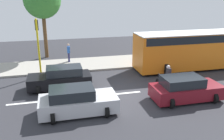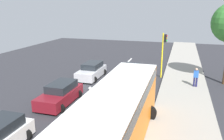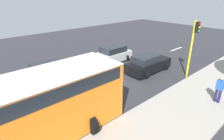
{
  "view_description": "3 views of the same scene",
  "coord_description": "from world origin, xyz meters",
  "px_view_note": "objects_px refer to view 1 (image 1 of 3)",
  "views": [
    {
      "loc": [
        -13.93,
        4.12,
        6.42
      ],
      "look_at": [
        1.7,
        0.32,
        1.11
      ],
      "focal_mm": 38.51,
      "sensor_mm": 36.0,
      "label": 1
    },
    {
      "loc": [
        6.54,
        -17.66,
        6.97
      ],
      "look_at": [
        1.0,
        0.55,
        1.73
      ],
      "focal_mm": 37.06,
      "sensor_mm": 36.0,
      "label": 2
    },
    {
      "loc": [
        10.94,
        -8.39,
        6.35
      ],
      "look_at": [
        1.9,
        -0.21,
        1.27
      ],
      "focal_mm": 30.07,
      "sensor_mm": 36.0,
      "label": 3
    }
  ],
  "objects_px": {
    "traffic_light_corner": "(38,39)",
    "motorcycle": "(167,77)",
    "car_maroon": "(185,89)",
    "car_silver": "(77,101)",
    "pedestrian_near_signal": "(199,47)",
    "car_black": "(61,78)",
    "city_bus": "(199,47)",
    "street_tree_north": "(42,0)",
    "pedestrian_by_tree": "(69,52)"
  },
  "relations": [
    {
      "from": "city_bus",
      "to": "street_tree_north",
      "type": "height_order",
      "value": "street_tree_north"
    },
    {
      "from": "traffic_light_corner",
      "to": "street_tree_north",
      "type": "bearing_deg",
      "value": -3.64
    },
    {
      "from": "car_maroon",
      "to": "car_black",
      "type": "distance_m",
      "value": 8.24
    },
    {
      "from": "pedestrian_by_tree",
      "to": "traffic_light_corner",
      "type": "distance_m",
      "value": 4.34
    },
    {
      "from": "street_tree_north",
      "to": "car_maroon",
      "type": "bearing_deg",
      "value": -145.81
    },
    {
      "from": "car_black",
      "to": "city_bus",
      "type": "height_order",
      "value": "city_bus"
    },
    {
      "from": "car_silver",
      "to": "car_black",
      "type": "xyz_separation_m",
      "value": [
        3.89,
        0.72,
        -0.0
      ]
    },
    {
      "from": "car_silver",
      "to": "pedestrian_by_tree",
      "type": "relative_size",
      "value": 2.5
    },
    {
      "from": "car_black",
      "to": "motorcycle",
      "type": "height_order",
      "value": "motorcycle"
    },
    {
      "from": "car_black",
      "to": "pedestrian_by_tree",
      "type": "distance_m",
      "value": 6.08
    },
    {
      "from": "car_maroon",
      "to": "pedestrian_near_signal",
      "type": "relative_size",
      "value": 2.53
    },
    {
      "from": "motorcycle",
      "to": "traffic_light_corner",
      "type": "relative_size",
      "value": 0.34
    },
    {
      "from": "car_silver",
      "to": "pedestrian_near_signal",
      "type": "xyz_separation_m",
      "value": [
        9.01,
        -13.15,
        0.35
      ]
    },
    {
      "from": "street_tree_north",
      "to": "car_silver",
      "type": "bearing_deg",
      "value": -171.84
    },
    {
      "from": "city_bus",
      "to": "traffic_light_corner",
      "type": "relative_size",
      "value": 2.44
    },
    {
      "from": "car_silver",
      "to": "traffic_light_corner",
      "type": "bearing_deg",
      "value": 17.67
    },
    {
      "from": "car_silver",
      "to": "motorcycle",
      "type": "xyz_separation_m",
      "value": [
        2.55,
        -6.55,
        -0.07
      ]
    },
    {
      "from": "pedestrian_by_tree",
      "to": "car_silver",
      "type": "bearing_deg",
      "value": 178.58
    },
    {
      "from": "traffic_light_corner",
      "to": "motorcycle",
      "type": "bearing_deg",
      "value": -116.01
    },
    {
      "from": "car_black",
      "to": "motorcycle",
      "type": "relative_size",
      "value": 2.77
    },
    {
      "from": "car_black",
      "to": "street_tree_north",
      "type": "distance_m",
      "value": 9.99
    },
    {
      "from": "pedestrian_near_signal",
      "to": "traffic_light_corner",
      "type": "xyz_separation_m",
      "value": [
        -2.21,
        15.31,
        1.87
      ]
    },
    {
      "from": "car_maroon",
      "to": "motorcycle",
      "type": "xyz_separation_m",
      "value": [
        2.39,
        0.07,
        -0.07
      ]
    },
    {
      "from": "car_maroon",
      "to": "traffic_light_corner",
      "type": "distance_m",
      "value": 11.24
    },
    {
      "from": "car_maroon",
      "to": "city_bus",
      "type": "relative_size",
      "value": 0.39
    },
    {
      "from": "city_bus",
      "to": "motorcycle",
      "type": "height_order",
      "value": "city_bus"
    },
    {
      "from": "car_silver",
      "to": "pedestrian_by_tree",
      "type": "height_order",
      "value": "pedestrian_by_tree"
    },
    {
      "from": "car_maroon",
      "to": "traffic_light_corner",
      "type": "xyz_separation_m",
      "value": [
        6.65,
        8.79,
        2.22
      ]
    },
    {
      "from": "city_bus",
      "to": "motorcycle",
      "type": "distance_m",
      "value": 5.57
    },
    {
      "from": "car_silver",
      "to": "motorcycle",
      "type": "bearing_deg",
      "value": -68.75
    },
    {
      "from": "car_black",
      "to": "motorcycle",
      "type": "xyz_separation_m",
      "value": [
        -1.35,
        -7.27,
        -0.07
      ]
    },
    {
      "from": "street_tree_north",
      "to": "pedestrian_near_signal",
      "type": "bearing_deg",
      "value": -103.35
    },
    {
      "from": "car_maroon",
      "to": "car_silver",
      "type": "relative_size",
      "value": 1.01
    },
    {
      "from": "pedestrian_by_tree",
      "to": "motorcycle",
      "type": "bearing_deg",
      "value": -139.36
    },
    {
      "from": "car_black",
      "to": "motorcycle",
      "type": "distance_m",
      "value": 7.39
    },
    {
      "from": "pedestrian_near_signal",
      "to": "pedestrian_by_tree",
      "type": "bearing_deg",
      "value": 86.09
    },
    {
      "from": "street_tree_north",
      "to": "pedestrian_by_tree",
      "type": "bearing_deg",
      "value": -142.47
    },
    {
      "from": "pedestrian_by_tree",
      "to": "street_tree_north",
      "type": "bearing_deg",
      "value": 37.53
    },
    {
      "from": "motorcycle",
      "to": "city_bus",
      "type": "bearing_deg",
      "value": -54.22
    },
    {
      "from": "car_black",
      "to": "traffic_light_corner",
      "type": "relative_size",
      "value": 0.94
    },
    {
      "from": "car_maroon",
      "to": "motorcycle",
      "type": "bearing_deg",
      "value": 1.73
    },
    {
      "from": "motorcycle",
      "to": "street_tree_north",
      "type": "distance_m",
      "value": 13.93
    },
    {
      "from": "car_maroon",
      "to": "car_silver",
      "type": "bearing_deg",
      "value": 91.34
    },
    {
      "from": "car_silver",
      "to": "pedestrian_by_tree",
      "type": "bearing_deg",
      "value": -1.42
    },
    {
      "from": "car_maroon",
      "to": "city_bus",
      "type": "xyz_separation_m",
      "value": [
        5.57,
        -4.34,
        1.13
      ]
    },
    {
      "from": "motorcycle",
      "to": "street_tree_north",
      "type": "bearing_deg",
      "value": 39.84
    },
    {
      "from": "traffic_light_corner",
      "to": "city_bus",
      "type": "bearing_deg",
      "value": -94.68
    },
    {
      "from": "city_bus",
      "to": "pedestrian_by_tree",
      "type": "height_order",
      "value": "city_bus"
    },
    {
      "from": "car_black",
      "to": "car_maroon",
      "type": "bearing_deg",
      "value": -117.01
    },
    {
      "from": "car_maroon",
      "to": "car_black",
      "type": "relative_size",
      "value": 1.01
    }
  ]
}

